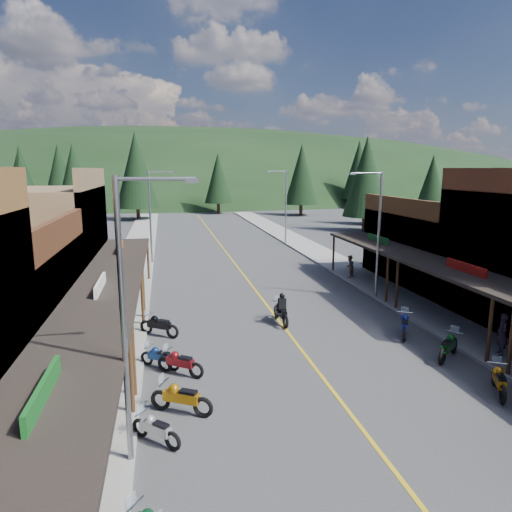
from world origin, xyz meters
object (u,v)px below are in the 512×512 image
bike_east_7 (449,345)px  pine_4 (302,174)px  pine_6 (432,177)px  bike_west_5 (156,428)px  pine_2 (136,170)px  bike_west_8 (160,356)px  streetlight_0 (128,311)px  streetlight_1 (152,213)px  pine_7 (21,174)px  pine_9 (371,181)px  rider_on_bike (281,311)px  streetlight_2 (377,229)px  pine_3 (218,178)px  pine_11 (366,176)px  pine_1 (59,174)px  bike_east_6 (499,379)px  shop_west_3 (33,247)px  pedestrian_east_a (502,334)px  streetlight_3 (285,203)px  bike_west_9 (159,324)px  pine_8 (22,188)px  pedestrian_east_b (350,266)px  bike_east_8 (404,324)px  bike_west_6 (181,396)px  pine_10 (74,179)px  shop_east_3 (442,248)px

bike_east_7 → pine_4: bearing=129.7°
pine_6 → bike_west_5: size_ratio=5.93×
pine_2 → bike_west_8: bearing=-86.4°
streetlight_0 → streetlight_1: bearing=90.0°
pine_7 → pine_9: pine_7 is taller
pine_7 → rider_on_bike: size_ratio=5.38×
streetlight_2 → pine_3: (-2.95, 58.00, 2.02)m
pine_11 → bike_west_8: pine_11 is taller
pine_1 → bike_east_6: size_ratio=6.05×
shop_west_3 → pedestrian_east_a: shop_west_3 is taller
pine_1 → pine_6: (70.00, -6.00, -0.75)m
streetlight_3 → pedestrian_east_a: streetlight_3 is taller
streetlight_3 → rider_on_bike: (-6.95, -25.35, -3.76)m
pine_1 → pine_7: 10.00m
pine_7 → pedestrian_east_a: pine_7 is taller
pine_6 → pedestrian_east_a: bearing=-119.9°
bike_west_8 → pedestrian_east_a: pedestrian_east_a is taller
streetlight_1 → bike_west_9: size_ratio=3.68×
bike_west_5 → pine_8: bearing=62.1°
bike_west_9 → bike_east_7: (12.34, -5.30, 0.02)m
pine_3 → bike_west_5: pine_3 is taller
streetlight_3 → pine_8: size_ratio=0.80×
bike_east_7 → pedestrian_east_b: 14.69m
bike_west_8 → bike_east_8: (11.83, 1.37, 0.10)m
shop_west_3 → pedestrian_east_a: size_ratio=5.76×
pine_4 → bike_west_5: 69.93m
bike_west_9 → bike_west_6: bearing=-138.8°
pine_3 → pine_10: 27.20m
streetlight_2 → pine_10: pine_10 is taller
bike_west_5 → pedestrian_east_b: 23.14m
pine_8 → bike_west_6: bearing=-69.4°
pine_6 → pine_7: 78.92m
pine_6 → pine_8: 72.11m
shop_west_3 → shop_east_3: 27.56m
pine_2 → rider_on_bike: (10.00, -53.35, -7.29)m
bike_east_7 → pine_6: bearing=109.3°
pine_9 → bike_east_8: (-18.50, -43.40, -5.75)m
bike_west_6 → rider_on_bike: 9.97m
pedestrian_east_b → shop_west_3: bearing=-35.1°
streetlight_3 → bike_east_8: 28.70m
pine_3 → bike_east_6: (1.86, -70.53, -5.89)m
pine_6 → bike_west_8: pine_6 is taller
streetlight_1 → pine_11: 31.46m
pine_8 → bike_east_8: size_ratio=4.53×
streetlight_2 → bike_east_6: streetlight_2 is taller
bike_east_6 → pine_2: bearing=133.0°
pine_8 → streetlight_1: bearing=-50.1°
pine_3 → bike_west_9: (-10.38, -62.02, -5.86)m
streetlight_1 → shop_west_3: bearing=-122.6°
streetlight_2 → pine_11: size_ratio=0.65×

